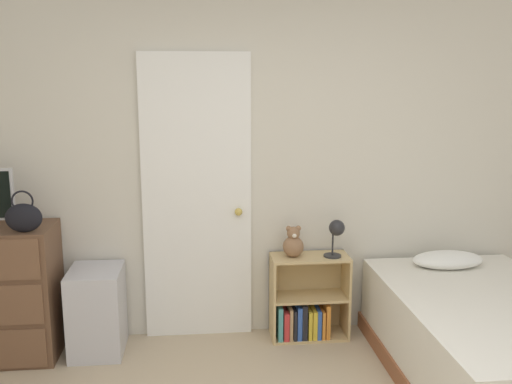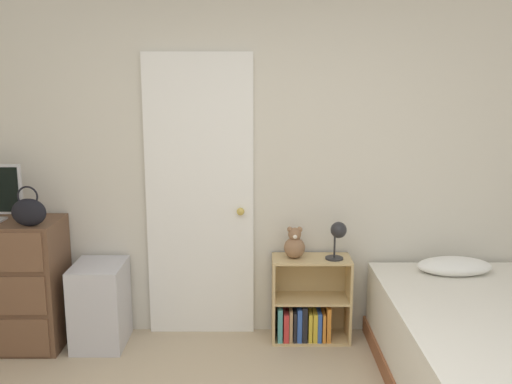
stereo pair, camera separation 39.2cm
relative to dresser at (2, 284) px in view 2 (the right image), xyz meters
The scene contains 9 objects.
wall_back 2.02m from the dresser, ahead, with size 10.00×0.06×2.55m.
door_closed 1.54m from the dresser, ahead, with size 0.78×0.09×2.08m.
dresser is the anchor object (origin of this frame).
handbag 0.65m from the dresser, 25.97° to the right, with size 0.23×0.09×0.28m.
storage_bin 0.71m from the dresser, ahead, with size 0.36×0.43×0.60m.
bookshelf 2.21m from the dresser, ahead, with size 0.57×0.27×0.63m.
teddy_bear 2.11m from the dresser, ahead, with size 0.15×0.15×0.23m.
desk_lamp 2.43m from the dresser, ahead, with size 0.15×0.14×0.28m.
bed 3.29m from the dresser, 11.99° to the right, with size 1.16×1.85×0.67m.
Camera 2 is at (-0.01, -1.84, 1.91)m, focal length 40.00 mm.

